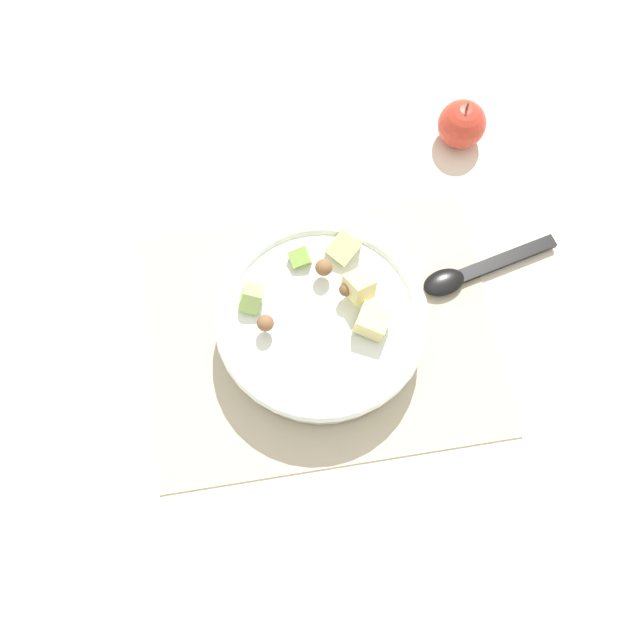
% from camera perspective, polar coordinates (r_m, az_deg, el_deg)
% --- Properties ---
extents(ground_plane, '(2.40, 2.40, 0.00)m').
position_cam_1_polar(ground_plane, '(0.88, 0.11, -1.13)').
color(ground_plane, silver).
extents(placemat, '(0.44, 0.34, 0.01)m').
position_cam_1_polar(placemat, '(0.88, 0.11, -1.07)').
color(placemat, '#BCB299').
rests_on(placemat, ground_plane).
extents(salad_bowl, '(0.26, 0.26, 0.10)m').
position_cam_1_polar(salad_bowl, '(0.84, 0.03, -0.13)').
color(salad_bowl, white).
rests_on(salad_bowl, placemat).
extents(serving_spoon, '(0.19, 0.07, 0.01)m').
position_cam_1_polar(serving_spoon, '(0.92, 12.19, 3.82)').
color(serving_spoon, black).
rests_on(serving_spoon, placemat).
extents(whole_apple, '(0.07, 0.07, 0.08)m').
position_cam_1_polar(whole_apple, '(1.01, 11.69, 15.63)').
color(whole_apple, '#BC3828').
rests_on(whole_apple, ground_plane).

